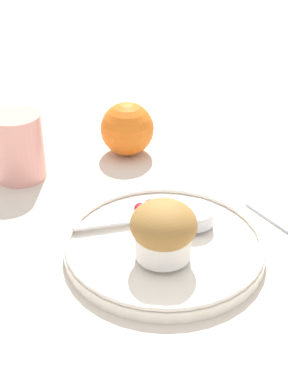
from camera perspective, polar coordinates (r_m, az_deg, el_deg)
The scene contains 8 objects.
ground_plane at distance 0.65m, azimuth 0.22°, elevation -6.43°, with size 3.00×3.00×0.00m, color beige.
plate at distance 0.64m, azimuth 2.18°, elevation -5.70°, with size 0.24×0.24×0.02m.
muffin at distance 0.59m, azimuth 2.13°, elevation -4.08°, with size 0.07×0.07×0.07m.
cream_ramekin at distance 0.66m, azimuth 5.05°, elevation -2.26°, with size 0.05×0.05×0.02m.
berry_pair at distance 0.68m, azimuth 0.13°, elevation -1.60°, with size 0.03×0.02×0.02m.
butter_knife at distance 0.67m, azimuth -0.04°, elevation -2.68°, with size 0.17×0.07×0.00m.
orange_fruit at distance 0.85m, azimuth -1.81°, elevation 6.75°, with size 0.08×0.08×0.08m.
juice_glass at distance 0.80m, azimuth -13.29°, elevation 4.73°, with size 0.07×0.07×0.10m.
Camera 1 is at (-0.28, -0.43, 0.40)m, focal length 50.00 mm.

